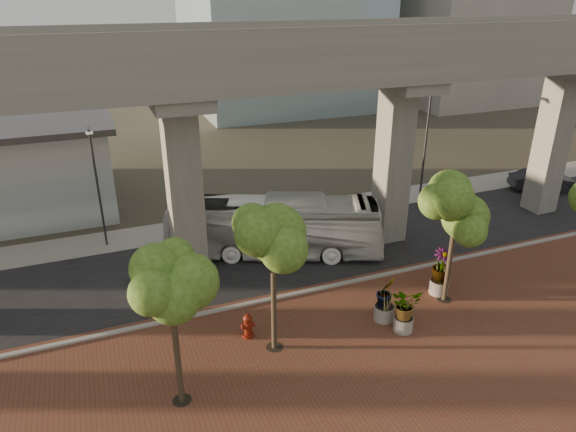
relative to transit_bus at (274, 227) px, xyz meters
name	(u,v)px	position (x,y,z in m)	size (l,w,h in m)	color
ground	(310,270)	(1.09, -2.52, -1.67)	(160.00, 160.00, 0.00)	#353026
brick_plaza	(389,362)	(1.09, -10.52, -1.64)	(70.00, 13.00, 0.06)	brown
asphalt_road	(296,254)	(1.09, -0.52, -1.65)	(90.00, 8.00, 0.04)	black
curb_strip	(326,288)	(1.09, -4.52, -1.59)	(70.00, 0.25, 0.16)	gray
far_sidewalk	(265,217)	(1.09, 4.98, -1.64)	(90.00, 3.00, 0.06)	gray
transit_viaduct	(297,129)	(1.09, -0.52, 5.61)	(72.00, 5.60, 12.40)	gray
midrise_block	(469,6)	(39.09, 33.48, 10.33)	(18.00, 16.00, 24.00)	#A7A196
transit_bus	(274,227)	(0.00, 0.00, 0.00)	(2.82, 12.01, 3.35)	silver
parked_car	(542,181)	(22.12, 2.16, -0.91)	(1.61, 4.66, 1.53)	black
fire_hydrant	(248,325)	(-3.73, -6.85, -1.06)	(0.58, 0.52, 1.15)	#65170B
planter_front	(405,306)	(2.76, -8.94, -0.34)	(1.90, 1.90, 2.09)	#A7A197
planter_right	(441,267)	(6.09, -6.98, -0.16)	(2.25, 2.25, 2.40)	#A8A498
planter_left	(385,294)	(2.39, -7.92, -0.26)	(2.02, 2.02, 2.22)	#9A978B
street_tree_far_west	(170,286)	(-7.13, -9.63, 3.25)	(3.19, 3.19, 6.35)	#473A28
street_tree_near_west	(273,249)	(-2.93, -7.99, 3.05)	(3.64, 3.64, 6.34)	#473A28
street_tree_near_east	(456,213)	(6.00, -7.57, 2.99)	(3.54, 3.54, 6.24)	#473A28
streetlamp_west	(97,180)	(-8.89, 4.49, 2.49)	(0.35, 1.03, 7.12)	#2C2C31
streetlamp_east	(428,136)	(12.01, 3.11, 3.28)	(0.42, 1.23, 8.49)	#303035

